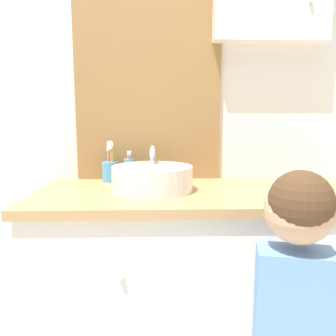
# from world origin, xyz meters

# --- Properties ---
(wall_back) EXTENTS (3.20, 0.18, 2.50)m
(wall_back) POSITION_xyz_m (0.01, 0.62, 1.28)
(wall_back) COLOR silver
(wall_back) RESTS_ON ground_plane
(vanity_counter) EXTENTS (1.35, 0.58, 0.83)m
(vanity_counter) POSITION_xyz_m (0.00, 0.31, 0.42)
(vanity_counter) COLOR silver
(vanity_counter) RESTS_ON ground_plane
(sink_basin) EXTENTS (0.33, 0.38, 0.17)m
(sink_basin) POSITION_xyz_m (-0.20, 0.31, 0.88)
(sink_basin) COLOR silver
(sink_basin) RESTS_ON vanity_counter
(toothbrush_holder) EXTENTS (0.08, 0.08, 0.19)m
(toothbrush_holder) POSITION_xyz_m (-0.40, 0.52, 0.88)
(toothbrush_holder) COLOR #4C93C6
(toothbrush_holder) RESTS_ON vanity_counter
(soap_dispenser) EXTENTS (0.05, 0.05, 0.14)m
(soap_dispenser) POSITION_xyz_m (-0.31, 0.52, 0.88)
(soap_dispenser) COLOR #6B93B2
(soap_dispenser) RESTS_ON vanity_counter
(child_figure) EXTENTS (0.28, 0.45, 0.99)m
(child_figure) POSITION_xyz_m (0.19, -0.19, 0.62)
(child_figure) COLOR slate
(child_figure) RESTS_ON ground_plane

